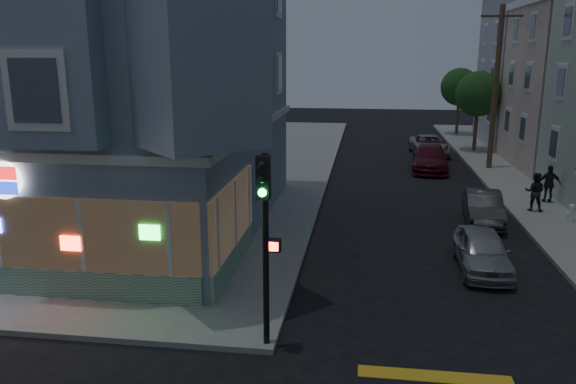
% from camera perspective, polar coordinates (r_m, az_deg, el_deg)
% --- Properties ---
extents(sidewalk_nw, '(33.00, 42.00, 0.15)m').
position_cam_1_polar(sidewalk_nw, '(37.64, -21.46, 2.99)').
color(sidewalk_nw, gray).
rests_on(sidewalk_nw, ground).
extents(corner_building, '(14.60, 14.60, 11.40)m').
position_cam_1_polar(corner_building, '(22.94, -20.81, 11.09)').
color(corner_building, gray).
rests_on(corner_building, sidewalk_nw).
extents(row_house_d, '(12.00, 8.60, 10.50)m').
position_cam_1_polar(row_house_d, '(45.59, 27.20, 10.94)').
color(row_house_d, '#9F99A8').
rests_on(row_house_d, sidewalk_ne).
extents(utility_pole, '(2.20, 0.30, 9.00)m').
position_cam_1_polar(utility_pole, '(33.97, 20.36, 10.05)').
color(utility_pole, '#4C3826').
rests_on(utility_pole, sidewalk_ne).
extents(street_tree_near, '(3.00, 3.00, 5.30)m').
position_cam_1_polar(street_tree_near, '(39.94, 18.76, 9.40)').
color(street_tree_near, '#4C3826').
rests_on(street_tree_near, sidewalk_ne).
extents(street_tree_far, '(3.00, 3.00, 5.30)m').
position_cam_1_polar(street_tree_far, '(47.81, 17.04, 10.16)').
color(street_tree_far, '#4C3826').
rests_on(street_tree_far, sidewalk_ne).
extents(pedestrian_a, '(0.94, 0.83, 1.63)m').
position_cam_1_polar(pedestrian_a, '(25.61, 23.79, 0.02)').
color(pedestrian_a, black).
rests_on(pedestrian_a, sidewalk_ne).
extents(pedestrian_b, '(0.99, 0.45, 1.66)m').
position_cam_1_polar(pedestrian_b, '(27.35, 25.01, 0.76)').
color(pedestrian_b, black).
rests_on(pedestrian_b, sidewalk_ne).
extents(parked_car_a, '(1.56, 3.74, 1.27)m').
position_cam_1_polar(parked_car_a, '(18.54, 19.12, -5.66)').
color(parked_car_a, '#A3A4AA').
rests_on(parked_car_a, ground).
extents(parked_car_b, '(1.62, 3.92, 1.26)m').
position_cam_1_polar(parked_car_b, '(23.61, 19.20, -1.51)').
color(parked_car_b, '#35383A').
rests_on(parked_car_b, ground).
extents(parked_car_c, '(2.42, 5.03, 1.41)m').
position_cam_1_polar(parked_car_c, '(33.35, 14.25, 3.33)').
color(parked_car_c, '#51121D').
rests_on(parked_car_c, ground).
extents(parked_car_d, '(2.55, 4.82, 1.29)m').
position_cam_1_polar(parked_car_d, '(38.51, 14.16, 4.63)').
color(parked_car_d, '#979BA1').
rests_on(parked_car_d, ground).
extents(traffic_signal, '(0.51, 0.49, 4.41)m').
position_cam_1_polar(traffic_signal, '(12.07, -2.33, -2.82)').
color(traffic_signal, black).
rests_on(traffic_signal, sidewalk_nw).
extents(fire_hydrant, '(0.41, 0.24, 0.72)m').
position_cam_1_polar(fire_hydrant, '(24.71, 26.84, -1.83)').
color(fire_hydrant, white).
rests_on(fire_hydrant, sidewalk_ne).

